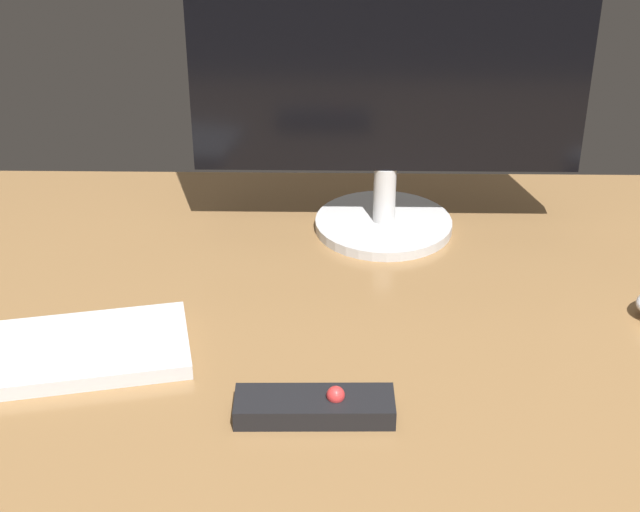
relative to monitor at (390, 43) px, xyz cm
name	(u,v)px	position (x,y,z in cm)	size (l,w,h in cm)	color
desk	(381,328)	(-1.14, -23.46, -27.27)	(140.00, 84.00, 2.00)	olive
monitor	(390,43)	(0.00, 0.00, 0.00)	(50.97, 18.88, 49.19)	silver
keyboard	(14,358)	(-41.71, -32.79, -25.40)	(37.91, 13.24, 1.74)	silver
media_remote	(315,406)	(-8.60, -41.13, -25.10)	(16.28, 5.41, 3.52)	black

